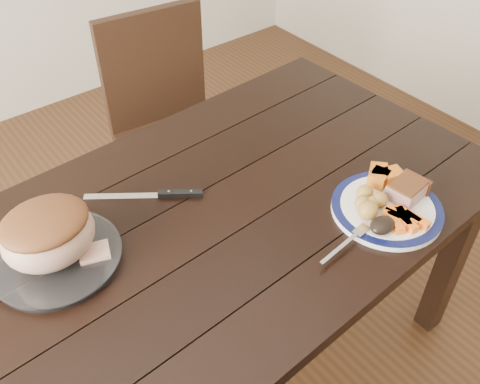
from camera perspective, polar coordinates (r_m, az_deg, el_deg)
ground at (r=1.99m, az=-2.28°, el=-18.15°), size 4.00×4.00×0.00m
dining_table at (r=1.46m, az=-2.97°, el=-5.08°), size 1.64×0.98×0.75m
chair_far at (r=2.16m, az=-7.50°, el=7.68°), size 0.47×0.48×0.93m
dinner_plate at (r=1.45m, az=15.37°, el=-1.77°), size 0.29×0.29×0.02m
plate_rim at (r=1.44m, az=15.43°, el=-1.53°), size 0.29×0.29×0.02m
serving_platter at (r=1.35m, az=-18.99°, el=-6.72°), size 0.30×0.30×0.02m
pork_slice at (r=1.47m, az=17.35°, el=0.15°), size 0.10×0.09×0.04m
roasted_potatoes at (r=1.41m, az=13.62°, el=-1.09°), size 0.11×0.10×0.05m
carrot_batons at (r=1.40m, az=17.02°, el=-2.73°), size 0.09×0.11×0.02m
pumpkin_wedges at (r=1.50m, az=15.00°, el=1.66°), size 0.10×0.09×0.04m
dark_mushroom at (r=1.36m, az=14.95°, el=-3.44°), size 0.07×0.05×0.03m
fork at (r=1.32m, az=11.46°, el=-5.20°), size 0.18×0.04×0.00m
roast_joint at (r=1.29m, az=-19.74°, el=-4.41°), size 0.21×0.18×0.14m
cut_slice at (r=1.31m, az=-15.25°, el=-6.27°), size 0.08×0.08×0.02m
carving_knife at (r=1.46m, az=-7.95°, el=-0.23°), size 0.27×0.21×0.01m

